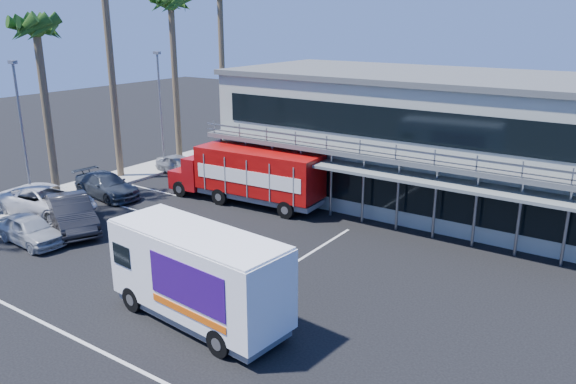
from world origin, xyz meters
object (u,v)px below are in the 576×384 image
Objects in this scene: parked_car_a at (30,230)px; parked_car_b at (71,213)px; red_truck at (249,174)px; white_van at (198,275)px.

parked_car_b reaches higher than parked_car_a.
white_van is (6.65, -11.27, 0.01)m from red_truck.
white_van is 11.92m from parked_car_b.
white_van is at bearing -80.10° from parked_car_b.
red_truck is 1.37× the size of white_van.
white_van is at bearing -90.22° from parked_car_a.
white_van is at bearing -62.73° from red_truck.
parked_car_a is (-11.49, 0.80, -1.09)m from white_van.
red_truck is 2.39× the size of parked_car_a.
white_van is 1.74× the size of parked_car_a.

